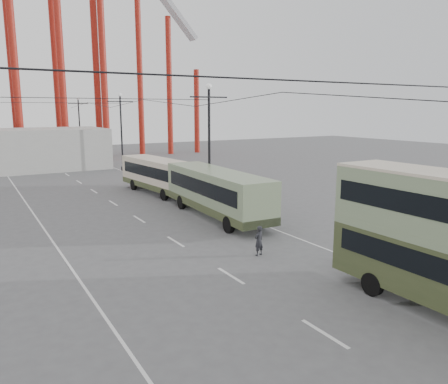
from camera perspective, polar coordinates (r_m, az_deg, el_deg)
ground at (r=17.63m, az=10.82°, el=-14.22°), size 160.00×160.00×0.00m
road_markings at (r=33.89m, az=-12.93°, el=-2.10°), size 12.52×120.00×0.01m
lamp_post_mid at (r=34.15m, az=-1.94°, el=6.20°), size 3.20×0.44×9.32m
lamp_post_far at (r=54.44m, az=-13.24°, el=7.62°), size 3.20×0.44×9.32m
lamp_post_distant at (r=75.69m, az=-18.34°, el=8.16°), size 3.20×0.44×9.32m
fairground_shed at (r=59.25m, az=-26.04°, el=4.94°), size 22.00×10.00×5.00m
single_decker_green at (r=30.03m, az=-0.98°, el=0.10°), size 3.11×11.60×3.25m
single_decker_cream at (r=39.16m, az=-8.62°, el=2.31°), size 3.43×10.01×3.05m
pedestrian at (r=22.48m, az=4.57°, el=-6.35°), size 0.65×0.50×1.57m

